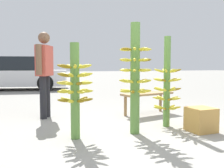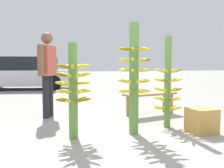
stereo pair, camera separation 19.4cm
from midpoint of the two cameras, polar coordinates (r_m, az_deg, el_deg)
The scene contains 8 objects.
ground_plane at distance 3.62m, azimuth 6.30°, elevation -11.87°, with size 80.00×80.00×0.00m, color gray.
banana_stalk_left at distance 3.43m, azimuth -7.29°, elevation -0.89°, with size 0.50×0.50×1.31m.
banana_stalk_center at distance 3.64m, azimuth 6.57°, elevation 1.69°, with size 0.48×0.49×1.62m.
banana_stalk_right at distance 4.15m, azimuth 13.91°, elevation -0.12°, with size 0.47×0.47×1.48m.
vendor_person at distance 4.95m, azimuth -13.46°, elevation 3.69°, with size 0.39×0.65×1.64m.
market_bench at distance 5.15m, azimuth 9.82°, elevation -2.95°, with size 1.19×0.54×0.45m.
parked_car at distance 11.19m, azimuth -18.67°, elevation 2.22°, with size 4.44×2.51×1.36m.
produce_crate at distance 4.03m, azimuth 21.13°, elevation -7.78°, with size 0.37×0.37×0.37m.
Camera 2 is at (-1.36, -3.20, 1.00)m, focal length 40.00 mm.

